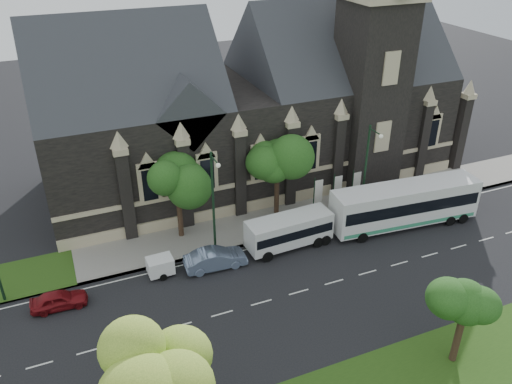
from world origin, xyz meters
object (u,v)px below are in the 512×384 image
tree_park_near (163,362)px  street_lamp_near (367,168)px  street_lamp_mid (214,199)px  banner_flag_left (317,193)px  banner_flag_right (355,185)px  tour_coach (405,204)px  car_far_red (59,300)px  tree_park_east (467,300)px  sedan (215,259)px  banner_flag_center (336,189)px  tree_walk_left (178,176)px  tree_walk_right (279,157)px  shuttle_bus (289,230)px  box_trailer (160,266)px

tree_park_near → street_lamp_near: (21.77, 15.86, -1.30)m
street_lamp_mid → banner_flag_left: street_lamp_mid is taller
banner_flag_right → tour_coach: bearing=-60.1°
street_lamp_near → car_far_red: bearing=-175.7°
tree_park_near → banner_flag_left: size_ratio=2.14×
tree_park_east → sedan: size_ratio=1.28×
banner_flag_center → tree_park_near: bearing=-138.5°
tree_park_east → tree_walk_left: (-11.97, 20.03, 1.12)m
street_lamp_mid → sedan: street_lamp_mid is taller
tree_walk_left → street_lamp_mid: (1.80, -3.61, -0.62)m
street_lamp_mid → tree_walk_right: bearing=26.6°
tour_coach → tree_walk_left: bearing=167.1°
tree_park_east → banner_flag_center: size_ratio=1.57×
tree_walk_right → banner_flag_left: size_ratio=1.95×
tree_walk_right → shuttle_bus: 6.73m
tree_walk_right → street_lamp_near: 7.72m
tree_park_near → shuttle_bus: tree_park_near is taller
tree_walk_right → banner_flag_left: 4.92m
box_trailer → shuttle_bus: bearing=-3.4°
banner_flag_right → tree_park_east: bearing=-102.6°
tree_walk_left → box_trailer: bearing=-123.1°
banner_flag_right → street_lamp_near: bearing=-98.6°
banner_flag_center → box_trailer: banner_flag_center is taller
tree_walk_right → banner_flag_center: bearing=-18.6°
tree_park_near → tree_walk_left: 20.38m
tree_park_near → car_far_red: size_ratio=2.21×
banner_flag_right → sedan: (-14.96, -3.75, -1.58)m
street_lamp_mid → banner_flag_right: 14.67m
tree_park_near → tour_coach: bearing=28.8°
banner_flag_right → shuttle_bus: size_ratio=0.54×
tour_coach → car_far_red: bearing=-175.8°
tree_walk_left → sedan: 7.44m
street_lamp_near → sedan: 15.40m
street_lamp_near → banner_flag_right: street_lamp_near is taller
tree_park_east → car_far_red: bearing=147.4°
banner_flag_left → tour_coach: size_ratio=0.29×
sedan → tree_walk_right: bearing=-52.5°
tree_park_near → tour_coach: (24.51, 13.50, -4.29)m
tree_park_near → banner_flag_right: (22.06, 17.77, -4.03)m
tree_park_near → banner_flag_right: tree_park_near is taller
tree_park_near → shuttle_bus: bearing=46.4°
street_lamp_mid → tree_park_near: bearing=-116.1°
tree_walk_left → box_trailer: 7.46m
sedan → banner_flag_center: bearing=-71.1°
tree_park_east → banner_flag_center: 18.58m
shuttle_bus → sedan: shuttle_bus is taller
car_far_red → box_trailer: bearing=-80.7°
shuttle_bus → car_far_red: 18.32m
tree_park_east → tour_coach: size_ratio=0.46×
banner_flag_right → tour_coach: (2.45, -4.27, -0.26)m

